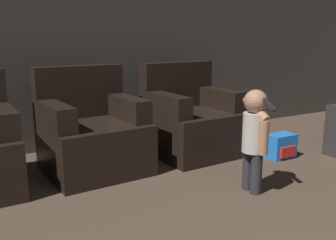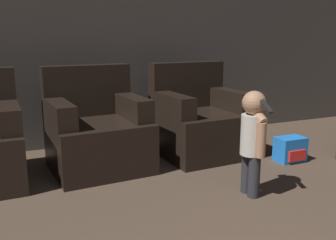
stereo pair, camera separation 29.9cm
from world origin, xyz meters
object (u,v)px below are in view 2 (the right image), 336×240
armchair_right (199,122)px  armchair_middle (97,132)px  person_toddler (253,135)px  toy_backpack (290,149)px

armchair_right → armchair_middle: bearing=177.0°
person_toddler → toy_backpack: 1.02m
person_toddler → toy_backpack: bearing=125.1°
armchair_right → toy_backpack: (0.68, -0.58, -0.21)m
person_toddler → armchair_right: bearing=176.2°
armchair_right → person_toddler: bearing=-100.4°
armchair_middle → armchair_right: size_ratio=1.00×
person_toddler → armchair_middle: bearing=-136.4°
armchair_right → person_toddler: (-0.14, -1.08, 0.14)m
armchair_middle → armchair_right: bearing=-3.6°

